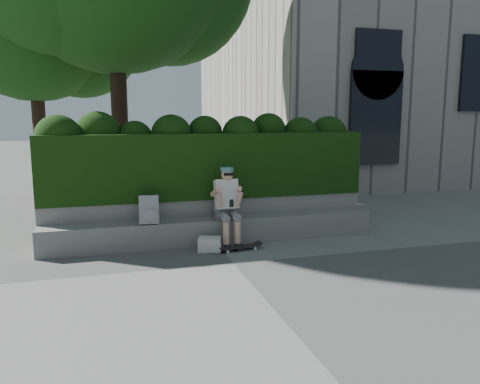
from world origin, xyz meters
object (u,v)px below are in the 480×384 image
object	(u,v)px
person	(227,203)
skateboard	(240,247)
backpack_ground	(210,244)
backpack_plaid	(149,210)

from	to	relation	value
person	skateboard	xyz separation A→B (m)	(0.11, -0.41, -0.69)
backpack_ground	backpack_plaid	bearing A→B (deg)	177.20
person	backpack_ground	xyz separation A→B (m)	(-0.40, -0.32, -0.63)
person	backpack_ground	distance (m)	0.81
person	skateboard	bearing A→B (deg)	-75.19
backpack_plaid	backpack_ground	distance (m)	1.19
backpack_plaid	backpack_ground	xyz separation A→B (m)	(0.96, -0.40, -0.57)
person	skateboard	size ratio (longest dim) A/B	1.88
skateboard	backpack_ground	bearing A→B (deg)	162.37
backpack_plaid	skateboard	bearing A→B (deg)	-13.31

